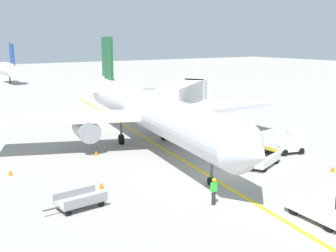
{
  "coord_description": "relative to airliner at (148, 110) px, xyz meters",
  "views": [
    {
      "loc": [
        -19.88,
        -22.81,
        9.91
      ],
      "look_at": [
        -0.39,
        7.1,
        2.5
      ],
      "focal_mm": 45.22,
      "sensor_mm": 36.0,
      "label": 1
    }
  ],
  "objects": [
    {
      "name": "airliner",
      "position": [
        0.0,
        0.0,
        0.0
      ],
      "size": [
        28.22,
        35.25,
        10.1
      ],
      "color": "silver",
      "rests_on": "ground"
    },
    {
      "name": "safety_cone_tail_area",
      "position": [
        -8.57,
        -8.33,
        -3.2
      ],
      "size": [
        0.36,
        0.36,
        0.44
      ],
      "primitive_type": "cone",
      "color": "orange",
      "rests_on": "ground"
    },
    {
      "name": "safety_cone_nose_left",
      "position": [
        -5.52,
        -0.51,
        -3.2
      ],
      "size": [
        0.36,
        0.36,
        0.44
      ],
      "primitive_type": "cone",
      "color": "orange",
      "rests_on": "ground"
    },
    {
      "name": "baggage_cart_loaded",
      "position": [
        -11.03,
        -10.78,
        -2.95
      ],
      "size": [
        3.82,
        1.82,
        0.94
      ],
      "color": "#A5A5A8",
      "rests_on": "ground"
    },
    {
      "name": "baggage_tug_near_wing",
      "position": [
        9.03,
        -9.26,
        -2.49
      ],
      "size": [
        2.65,
        1.85,
        2.1
      ],
      "color": "silver",
      "rests_on": "ground"
    },
    {
      "name": "belt_loader_aft_hold",
      "position": [
        5.37,
        -3.43,
        -2.64
      ],
      "size": [
        2.49,
        5.16,
        2.59
      ],
      "color": "silver",
      "rests_on": "ground"
    },
    {
      "name": "pushback_tug",
      "position": [
        -0.45,
        -19.85,
        -2.42
      ],
      "size": [
        2.14,
        3.72,
        2.2
      ],
      "color": "silver",
      "rests_on": "ground"
    },
    {
      "name": "distant_aircraft_mid_left",
      "position": [
        2.43,
        64.92,
        -0.2
      ],
      "size": [
        3.0,
        10.1,
        8.8
      ],
      "color": "silver",
      "rests_on": "ground"
    },
    {
      "name": "taxi_line_yellow",
      "position": [
        -0.09,
        -5.64,
        -3.41
      ],
      "size": [
        13.42,
        78.97,
        0.01
      ],
      "primitive_type": "cube",
      "rotation": [
        0.0,
        0.0,
        -0.16
      ],
      "color": "yellow",
      "rests_on": "ground"
    },
    {
      "name": "safety_cone_wingtip_left",
      "position": [
        7.64,
        -14.57,
        -3.2
      ],
      "size": [
        0.36,
        0.36,
        0.44
      ],
      "primitive_type": "cone",
      "color": "orange",
      "rests_on": "ground"
    },
    {
      "name": "belt_loader_forward_hold",
      "position": [
        4.13,
        -10.71,
        -2.64
      ],
      "size": [
        5.1,
        3.07,
        2.59
      ],
      "color": "silver",
      "rests_on": "ground"
    },
    {
      "name": "ground_crew_marshaller",
      "position": [
        -4.06,
        -14.69,
        -2.51
      ],
      "size": [
        0.36,
        0.24,
        1.7
      ],
      "color": "#26262D",
      "rests_on": "ground"
    },
    {
      "name": "ground_plane",
      "position": [
        0.3,
        -10.64,
        -3.42
      ],
      "size": [
        300.0,
        300.0,
        0.0
      ],
      "primitive_type": "plane",
      "color": "#9E9B93"
    },
    {
      "name": "jet_bridge",
      "position": [
        9.41,
        7.19,
        0.12
      ],
      "size": [
        11.49,
        9.99,
        4.85
      ],
      "color": "silver",
      "rests_on": "ground"
    },
    {
      "name": "safety_cone_nose_right",
      "position": [
        3.57,
        -0.48,
        -3.2
      ],
      "size": [
        0.36,
        0.36,
        0.44
      ],
      "primitive_type": "cone",
      "color": "orange",
      "rests_on": "ground"
    },
    {
      "name": "safety_cone_wingtip_right",
      "position": [
        -13.05,
        -2.09,
        -3.2
      ],
      "size": [
        0.36,
        0.36,
        0.44
      ],
      "primitive_type": "cone",
      "color": "orange",
      "rests_on": "ground"
    }
  ]
}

